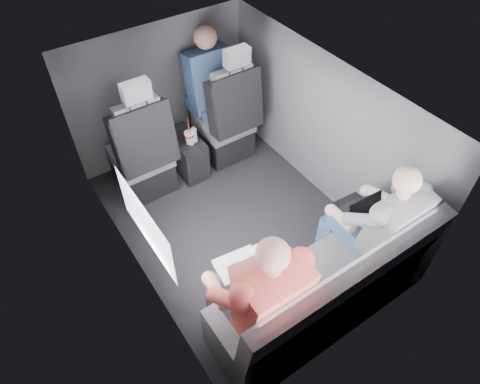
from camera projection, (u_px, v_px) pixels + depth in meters
floor at (237, 225)px, 3.81m from camera, size 2.60×2.60×0.00m
ceiling at (236, 95)px, 2.83m from camera, size 2.60×2.60×0.00m
panel_left at (129, 219)px, 2.97m from camera, size 0.02×2.60×1.35m
panel_right at (323, 129)px, 3.67m from camera, size 0.02×2.60×1.35m
panel_front at (161, 92)px, 4.07m from camera, size 1.80×0.02×1.35m
panel_back at (357, 291)px, 2.58m from camera, size 1.80×0.02×1.35m
side_window at (145, 225)px, 2.64m from camera, size 0.02×0.75×0.42m
seatbelt at (237, 97)px, 3.79m from camera, size 0.35×0.11×0.59m
front_seat_left at (143, 158)px, 3.82m from camera, size 0.52×0.58×1.26m
front_seat_right at (227, 124)px, 4.18m from camera, size 0.52×0.58×1.26m
center_console at (187, 154)px, 4.17m from camera, size 0.24×0.48×0.41m
rear_bench at (322, 294)px, 2.98m from camera, size 1.60×0.57×0.92m
soda_cup at (190, 137)px, 3.91m from camera, size 0.09×0.09×0.28m
water_bottle at (194, 135)px, 3.93m from camera, size 0.06×0.06×0.16m
laptop_white at (243, 266)px, 2.75m from camera, size 0.32×0.31×0.22m
laptop_black at (355, 208)px, 3.10m from camera, size 0.31×0.28×0.21m
passenger_rear_left at (258, 294)px, 2.60m from camera, size 0.53×0.64×1.26m
passenger_rear_right at (375, 223)px, 3.01m from camera, size 0.50×0.62×1.22m
passenger_front_right at (208, 81)px, 4.05m from camera, size 0.42×0.42×0.87m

